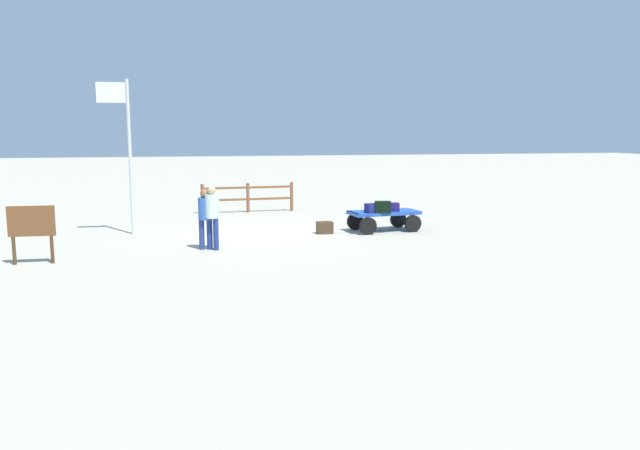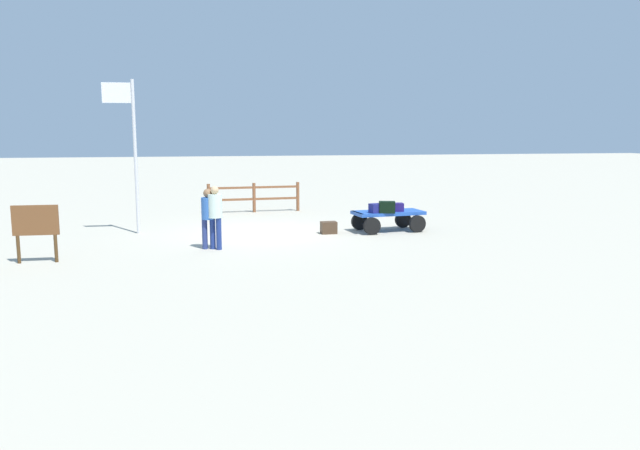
{
  "view_description": "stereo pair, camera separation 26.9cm",
  "coord_description": "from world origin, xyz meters",
  "px_view_note": "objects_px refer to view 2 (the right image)",
  "views": [
    {
      "loc": [
        2.26,
        18.28,
        3.02
      ],
      "look_at": [
        -0.55,
        6.0,
        1.11
      ],
      "focal_mm": 34.57,
      "sensor_mm": 36.0,
      "label": 1
    },
    {
      "loc": [
        2.0,
        18.34,
        3.02
      ],
      "look_at": [
        -0.55,
        6.0,
        1.11
      ],
      "focal_mm": 34.57,
      "sensor_mm": 36.0,
      "label": 2
    }
  ],
  "objects_px": {
    "suitcase_dark": "(387,207)",
    "flagpole": "(131,142)",
    "worker_trailing": "(215,212)",
    "luggage_cart": "(388,217)",
    "suitcase_tan": "(329,228)",
    "worker_lead": "(208,214)",
    "suitcase_grey": "(396,207)",
    "suitcase_navy": "(379,208)",
    "signboard": "(36,225)"
  },
  "relations": [
    {
      "from": "suitcase_navy",
      "to": "signboard",
      "type": "distance_m",
      "value": 9.37
    },
    {
      "from": "suitcase_tan",
      "to": "signboard",
      "type": "height_order",
      "value": "signboard"
    },
    {
      "from": "worker_trailing",
      "to": "suitcase_grey",
      "type": "bearing_deg",
      "value": -161.62
    },
    {
      "from": "flagpole",
      "to": "worker_lead",
      "type": "bearing_deg",
      "value": 125.77
    },
    {
      "from": "suitcase_dark",
      "to": "flagpole",
      "type": "relative_size",
      "value": 0.12
    },
    {
      "from": "worker_lead",
      "to": "suitcase_navy",
      "type": "bearing_deg",
      "value": -163.12
    },
    {
      "from": "suitcase_dark",
      "to": "suitcase_tan",
      "type": "xyz_separation_m",
      "value": [
        1.73,
        -0.28,
        -0.61
      ]
    },
    {
      "from": "luggage_cart",
      "to": "flagpole",
      "type": "height_order",
      "value": "flagpole"
    },
    {
      "from": "worker_lead",
      "to": "flagpole",
      "type": "distance_m",
      "value": 4.04
    },
    {
      "from": "luggage_cart",
      "to": "worker_lead",
      "type": "distance_m",
      "value": 5.78
    },
    {
      "from": "suitcase_grey",
      "to": "worker_lead",
      "type": "xyz_separation_m",
      "value": [
        5.67,
        1.72,
        0.17
      ]
    },
    {
      "from": "flagpole",
      "to": "signboard",
      "type": "height_order",
      "value": "flagpole"
    },
    {
      "from": "suitcase_dark",
      "to": "flagpole",
      "type": "height_order",
      "value": "flagpole"
    },
    {
      "from": "luggage_cart",
      "to": "worker_lead",
      "type": "height_order",
      "value": "worker_lead"
    },
    {
      "from": "suitcase_dark",
      "to": "worker_lead",
      "type": "distance_m",
      "value": 5.51
    },
    {
      "from": "suitcase_dark",
      "to": "suitcase_grey",
      "type": "bearing_deg",
      "value": -143.75
    },
    {
      "from": "luggage_cart",
      "to": "worker_trailing",
      "type": "bearing_deg",
      "value": 20.18
    },
    {
      "from": "suitcase_tan",
      "to": "worker_lead",
      "type": "xyz_separation_m",
      "value": [
        3.59,
        1.73,
        0.73
      ]
    },
    {
      "from": "worker_trailing",
      "to": "suitcase_tan",
      "type": "bearing_deg",
      "value": -151.6
    },
    {
      "from": "signboard",
      "to": "suitcase_tan",
      "type": "bearing_deg",
      "value": -160.44
    },
    {
      "from": "suitcase_dark",
      "to": "signboard",
      "type": "relative_size",
      "value": 0.4
    },
    {
      "from": "suitcase_navy",
      "to": "signboard",
      "type": "xyz_separation_m",
      "value": [
        9.03,
        2.49,
        0.13
      ]
    },
    {
      "from": "suitcase_grey",
      "to": "worker_lead",
      "type": "relative_size",
      "value": 0.31
    },
    {
      "from": "suitcase_grey",
      "to": "flagpole",
      "type": "xyz_separation_m",
      "value": [
        7.79,
        -1.21,
        1.97
      ]
    },
    {
      "from": "suitcase_navy",
      "to": "worker_trailing",
      "type": "relative_size",
      "value": 0.36
    },
    {
      "from": "suitcase_tan",
      "to": "worker_trailing",
      "type": "relative_size",
      "value": 0.29
    },
    {
      "from": "suitcase_grey",
      "to": "suitcase_dark",
      "type": "bearing_deg",
      "value": 36.25
    },
    {
      "from": "signboard",
      "to": "suitcase_navy",
      "type": "bearing_deg",
      "value": -164.61
    },
    {
      "from": "luggage_cart",
      "to": "worker_trailing",
      "type": "height_order",
      "value": "worker_trailing"
    },
    {
      "from": "luggage_cart",
      "to": "suitcase_navy",
      "type": "xyz_separation_m",
      "value": [
        0.38,
        0.29,
        0.31
      ]
    },
    {
      "from": "suitcase_tan",
      "to": "suitcase_grey",
      "type": "bearing_deg",
      "value": 179.56
    },
    {
      "from": "suitcase_dark",
      "to": "luggage_cart",
      "type": "bearing_deg",
      "value": -110.88
    },
    {
      "from": "suitcase_navy",
      "to": "flagpole",
      "type": "distance_m",
      "value": 7.58
    },
    {
      "from": "worker_lead",
      "to": "worker_trailing",
      "type": "bearing_deg",
      "value": 148.94
    },
    {
      "from": "worker_lead",
      "to": "signboard",
      "type": "relative_size",
      "value": 1.16
    },
    {
      "from": "suitcase_grey",
      "to": "suitcase_navy",
      "type": "bearing_deg",
      "value": 16.6
    },
    {
      "from": "suitcase_tan",
      "to": "worker_lead",
      "type": "height_order",
      "value": "worker_lead"
    },
    {
      "from": "flagpole",
      "to": "suitcase_grey",
      "type": "bearing_deg",
      "value": 171.15
    },
    {
      "from": "suitcase_grey",
      "to": "signboard",
      "type": "distance_m",
      "value": 10.0
    },
    {
      "from": "signboard",
      "to": "suitcase_dark",
      "type": "bearing_deg",
      "value": -165.48
    },
    {
      "from": "worker_trailing",
      "to": "flagpole",
      "type": "xyz_separation_m",
      "value": [
        2.29,
        -3.04,
        1.74
      ]
    },
    {
      "from": "suitcase_grey",
      "to": "flagpole",
      "type": "bearing_deg",
      "value": -8.85
    },
    {
      "from": "luggage_cart",
      "to": "suitcase_navy",
      "type": "relative_size",
      "value": 3.76
    },
    {
      "from": "luggage_cart",
      "to": "suitcase_grey",
      "type": "relative_size",
      "value": 4.57
    },
    {
      "from": "flagpole",
      "to": "signboard",
      "type": "relative_size",
      "value": 3.35
    },
    {
      "from": "luggage_cart",
      "to": "suitcase_tan",
      "type": "xyz_separation_m",
      "value": [
        1.87,
        0.1,
        -0.27
      ]
    },
    {
      "from": "luggage_cart",
      "to": "flagpole",
      "type": "bearing_deg",
      "value": -8.26
    },
    {
      "from": "luggage_cart",
      "to": "flagpole",
      "type": "distance_m",
      "value": 7.98
    },
    {
      "from": "suitcase_navy",
      "to": "suitcase_tan",
      "type": "height_order",
      "value": "suitcase_navy"
    },
    {
      "from": "flagpole",
      "to": "signboard",
      "type": "bearing_deg",
      "value": 64.53
    }
  ]
}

